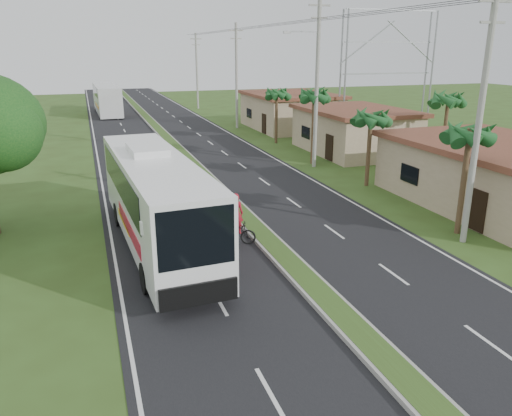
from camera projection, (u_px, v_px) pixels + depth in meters
name	position (u px, v px, depth m)	size (l,w,h in m)	color
ground	(311.00, 288.00, 18.37)	(180.00, 180.00, 0.00)	#33481A
road_asphalt	(196.00, 169.00, 36.40)	(14.00, 160.00, 0.02)	black
median_strip	(196.00, 168.00, 36.37)	(1.20, 160.00, 0.18)	gray
lane_edge_left	(101.00, 176.00, 34.36)	(0.12, 160.00, 0.01)	silver
lane_edge_right	(282.00, 163.00, 38.45)	(0.12, 160.00, 0.01)	silver
shop_near	(498.00, 174.00, 27.51)	(8.60, 12.60, 3.52)	tan
shop_mid	(354.00, 130.00, 41.92)	(7.60, 10.60, 3.67)	tan
shop_far	(290.00, 111.00, 54.53)	(8.60, 11.60, 3.82)	tan
palm_verge_a	(470.00, 134.00, 22.38)	(2.40, 2.40, 5.45)	#473321
palm_verge_b	(371.00, 117.00, 30.73)	(2.40, 2.40, 5.05)	#473321
palm_verge_c	(314.00, 95.00, 36.63)	(2.40, 2.40, 5.85)	#473321
palm_verge_d	(277.00, 93.00, 45.07)	(2.40, 2.40, 5.25)	#473321
palm_behind_shop	(448.00, 99.00, 35.74)	(2.40, 2.40, 5.65)	#473321
utility_pole_a	(480.00, 116.00, 21.04)	(1.60, 0.28, 11.00)	gray
utility_pole_b	(317.00, 80.00, 35.28)	(3.20, 0.28, 12.00)	gray
utility_pole_c	(236.00, 75.00, 53.51)	(1.60, 0.28, 11.00)	gray
utility_pole_d	(197.00, 70.00, 71.62)	(1.60, 0.28, 10.50)	gray
billboard_lattice	(388.00, 65.00, 50.07)	(10.18, 1.18, 12.07)	gray
coach_bus_main	(155.00, 195.00, 21.51)	(3.50, 13.42, 4.30)	white
coach_bus_far	(107.00, 98.00, 66.35)	(3.16, 13.01, 3.77)	silver
motorcyclist	(236.00, 226.00, 22.15)	(1.85, 1.11, 2.40)	black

